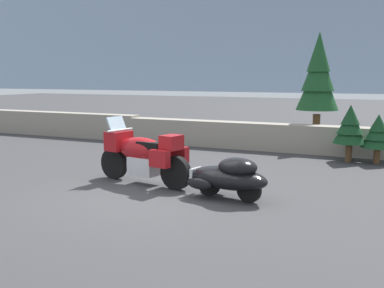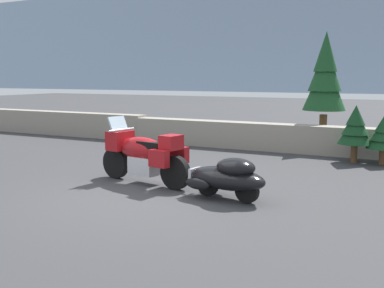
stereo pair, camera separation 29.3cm
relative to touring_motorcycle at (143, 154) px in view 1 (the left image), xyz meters
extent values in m
plane|color=#38383A|center=(0.53, -0.76, -0.62)|extent=(80.00, 80.00, 0.00)
cube|color=gray|center=(-7.47, 5.29, -0.19)|extent=(8.00, 0.54, 0.87)
cube|color=gray|center=(0.53, 5.27, -0.22)|extent=(8.00, 0.60, 0.80)
cylinder|color=black|center=(-0.80, 0.15, -0.29)|extent=(0.67, 0.26, 0.66)
cylinder|color=black|center=(0.82, -0.15, -0.29)|extent=(0.67, 0.26, 0.66)
cube|color=silver|center=(0.06, -0.01, -0.24)|extent=(0.67, 0.54, 0.36)
ellipsoid|color=maroon|center=(-0.04, 0.01, 0.09)|extent=(1.26, 0.65, 0.48)
cube|color=maroon|center=(-0.66, 0.12, 0.21)|extent=(0.45, 0.58, 0.40)
cube|color=#9EB7C6|center=(-0.71, 0.13, 0.54)|extent=(0.27, 0.47, 0.34)
cube|color=black|center=(0.25, -0.05, 0.19)|extent=(0.62, 0.46, 0.16)
cube|color=maroon|center=(0.72, -0.13, 0.29)|extent=(0.39, 0.45, 0.28)
cube|color=maroon|center=(0.61, -0.42, 0.01)|extent=(0.42, 0.23, 0.32)
cube|color=maroon|center=(0.72, 0.17, 0.01)|extent=(0.42, 0.23, 0.32)
cylinder|color=silver|center=(-0.61, 0.11, 0.44)|extent=(0.17, 0.70, 0.04)
cylinder|color=silver|center=(-0.76, 0.14, -0.04)|extent=(0.26, 0.12, 0.54)
cylinder|color=black|center=(1.57, -0.29, -0.40)|extent=(0.45, 0.18, 0.44)
cylinder|color=black|center=(2.38, -0.44, -0.40)|extent=(0.45, 0.18, 0.44)
ellipsoid|color=black|center=(1.98, -0.37, -0.24)|extent=(1.60, 0.94, 0.40)
ellipsoid|color=black|center=(2.15, -0.40, -0.02)|extent=(0.81, 0.68, 0.32)
cube|color=silver|center=(1.28, -0.24, -0.26)|extent=(0.12, 0.33, 0.24)
ellipsoid|color=black|center=(1.51, -0.61, -0.34)|extent=(0.54, 0.23, 0.20)
ellipsoid|color=black|center=(1.63, 0.02, -0.34)|extent=(0.54, 0.23, 0.20)
cylinder|color=silver|center=(0.89, -0.17, -0.35)|extent=(0.70, 0.18, 0.05)
cylinder|color=brown|center=(2.28, 6.55, -0.11)|extent=(0.23, 0.23, 1.01)
cone|color=#194723|center=(2.28, 6.55, 1.32)|extent=(1.28, 1.28, 1.60)
cone|color=#194723|center=(2.28, 6.55, 1.81)|extent=(1.00, 1.00, 1.40)
cone|color=#194723|center=(2.28, 6.55, 2.29)|extent=(0.71, 0.71, 1.20)
cylinder|color=brown|center=(3.50, 4.36, -0.41)|extent=(0.17, 0.17, 0.42)
cone|color=#143D1E|center=(3.50, 4.36, 0.19)|extent=(0.86, 0.86, 0.67)
cone|color=#143D1E|center=(3.50, 4.36, 0.39)|extent=(0.67, 0.67, 0.58)
cone|color=#143D1E|center=(3.50, 4.36, 0.59)|extent=(0.47, 0.47, 0.50)
cylinder|color=brown|center=(4.17, 4.36, -0.44)|extent=(0.16, 0.16, 0.36)
cone|color=#143D1E|center=(4.17, 4.36, 0.07)|extent=(0.82, 0.82, 0.56)
cone|color=#143D1E|center=(4.17, 4.36, 0.24)|extent=(0.63, 0.63, 0.49)
cone|color=#143D1E|center=(4.17, 4.36, 0.41)|extent=(0.45, 0.45, 0.42)
camera|label=1|loc=(4.72, -7.78, 1.53)|focal=42.65mm
camera|label=2|loc=(4.98, -7.65, 1.53)|focal=42.65mm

